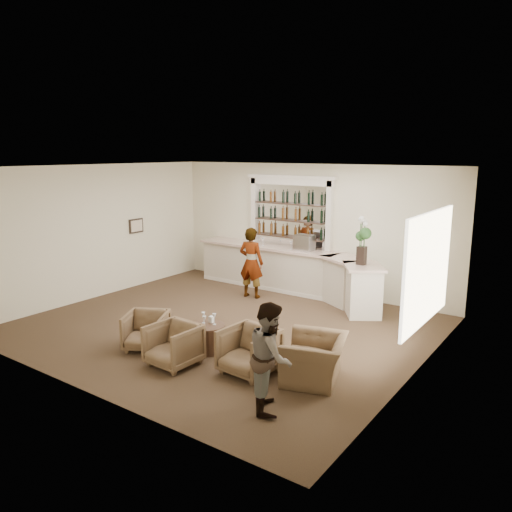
# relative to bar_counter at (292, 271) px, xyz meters

# --- Properties ---
(ground) EXTENTS (8.00, 8.00, 0.00)m
(ground) POSITION_rel_bar_counter_xyz_m (0.16, -3.00, -0.57)
(ground) COLOR brown
(ground) RESTS_ON ground
(room_shell) EXTENTS (8.04, 7.02, 3.32)m
(room_shell) POSITION_rel_bar_counter_xyz_m (0.33, -2.29, 1.77)
(room_shell) COLOR #F2E9C9
(room_shell) RESTS_ON ground
(bar_counter) EXTENTS (5.72, 1.80, 1.14)m
(bar_counter) POSITION_rel_bar_counter_xyz_m (0.00, 0.00, 0.00)
(bar_counter) COLOR silver
(bar_counter) RESTS_ON ground
(back_bar_alcove) EXTENTS (2.64, 0.25, 3.00)m
(back_bar_alcove) POSITION_rel_bar_counter_xyz_m (-0.34, 0.41, 1.46)
(back_bar_alcove) COLOR white
(back_bar_alcove) RESTS_ON ground
(cocktail_table) EXTENTS (0.65, 0.65, 0.50)m
(cocktail_table) POSITION_rel_bar_counter_xyz_m (0.73, -4.19, -0.32)
(cocktail_table) COLOR #442A1D
(cocktail_table) RESTS_ON ground
(sommelier) EXTENTS (0.70, 0.51, 1.78)m
(sommelier) POSITION_rel_bar_counter_xyz_m (-0.64, -0.92, 0.31)
(sommelier) COLOR gray
(sommelier) RESTS_ON ground
(guest) EXTENTS (0.92, 0.97, 1.57)m
(guest) POSITION_rel_bar_counter_xyz_m (2.84, -5.28, 0.21)
(guest) COLOR gray
(guest) RESTS_ON ground
(armchair_left) EXTENTS (1.02, 1.03, 0.70)m
(armchair_left) POSITION_rel_bar_counter_xyz_m (-0.27, -4.76, -0.23)
(armchair_left) COLOR brown
(armchair_left) RESTS_ON ground
(armchair_center) EXTENTS (0.82, 0.84, 0.73)m
(armchair_center) POSITION_rel_bar_counter_xyz_m (0.67, -5.01, -0.21)
(armchair_center) COLOR brown
(armchair_center) RESTS_ON ground
(armchair_right) EXTENTS (0.88, 0.90, 0.77)m
(armchair_right) POSITION_rel_bar_counter_xyz_m (1.91, -4.52, -0.19)
(armchair_right) COLOR brown
(armchair_right) RESTS_ON ground
(armchair_far) EXTENTS (1.24, 1.33, 0.71)m
(armchair_far) POSITION_rel_bar_counter_xyz_m (2.91, -4.11, -0.22)
(armchair_far) COLOR brown
(armchair_far) RESTS_ON ground
(espresso_machine) EXTENTS (0.47, 0.40, 0.40)m
(espresso_machine) POSITION_rel_bar_counter_xyz_m (0.29, 0.09, 0.77)
(espresso_machine) COLOR silver
(espresso_machine) RESTS_ON bar_counter
(flower_vase) EXTENTS (0.28, 0.28, 1.08)m
(flower_vase) POSITION_rel_bar_counter_xyz_m (2.13, -0.56, 1.17)
(flower_vase) COLOR black
(flower_vase) RESTS_ON bar_counter
(wine_glass_bar_left) EXTENTS (0.07, 0.07, 0.21)m
(wine_glass_bar_left) POSITION_rel_bar_counter_xyz_m (-0.06, 0.03, 0.67)
(wine_glass_bar_left) COLOR white
(wine_glass_bar_left) RESTS_ON bar_counter
(wine_glass_bar_right) EXTENTS (0.07, 0.07, 0.21)m
(wine_glass_bar_right) POSITION_rel_bar_counter_xyz_m (-0.94, 0.04, 0.67)
(wine_glass_bar_right) COLOR white
(wine_glass_bar_right) RESTS_ON bar_counter
(wine_glass_tbl_a) EXTENTS (0.07, 0.07, 0.21)m
(wine_glass_tbl_a) POSITION_rel_bar_counter_xyz_m (0.61, -4.16, 0.03)
(wine_glass_tbl_a) COLOR white
(wine_glass_tbl_a) RESTS_ON cocktail_table
(wine_glass_tbl_b) EXTENTS (0.07, 0.07, 0.21)m
(wine_glass_tbl_b) POSITION_rel_bar_counter_xyz_m (0.83, -4.11, 0.03)
(wine_glass_tbl_b) COLOR white
(wine_glass_tbl_b) RESTS_ON cocktail_table
(wine_glass_tbl_c) EXTENTS (0.07, 0.07, 0.21)m
(wine_glass_tbl_c) POSITION_rel_bar_counter_xyz_m (0.77, -4.32, 0.03)
(wine_glass_tbl_c) COLOR white
(wine_glass_tbl_c) RESTS_ON cocktail_table
(napkin_holder) EXTENTS (0.08, 0.08, 0.12)m
(napkin_holder) POSITION_rel_bar_counter_xyz_m (0.71, -4.05, -0.01)
(napkin_holder) COLOR white
(napkin_holder) RESTS_ON cocktail_table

